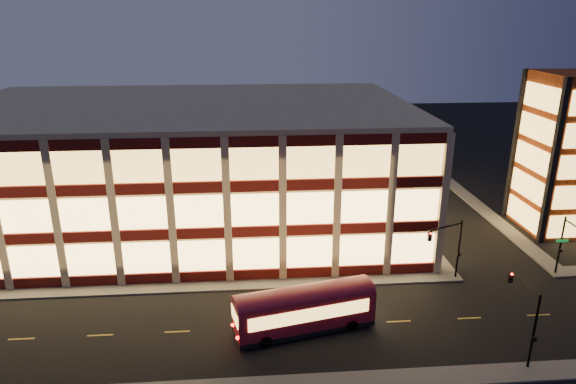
{
  "coord_description": "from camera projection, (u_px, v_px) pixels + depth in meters",
  "views": [
    {
      "loc": [
        4.01,
        -41.48,
        23.96
      ],
      "look_at": [
        7.98,
        8.0,
        6.66
      ],
      "focal_mm": 32.0,
      "sensor_mm": 36.0,
      "label": 1
    }
  ],
  "objects": [
    {
      "name": "sidewalk_office_south",
      "position": [
        176.0,
        287.0,
        47.31
      ],
      "size": [
        54.0,
        2.0,
        0.15
      ],
      "primitive_type": "cube",
      "color": "#514F4C",
      "rests_on": "ground"
    },
    {
      "name": "traffic_signal_right",
      "position": [
        571.0,
        242.0,
        47.22
      ],
      "size": [
        1.2,
        4.37,
        6.0
      ],
      "color": "black",
      "rests_on": "ground"
    },
    {
      "name": "traffic_signal_near",
      "position": [
        525.0,
        307.0,
        36.66
      ],
      "size": [
        0.32,
        4.45,
        6.0
      ],
      "color": "black",
      "rests_on": "ground"
    },
    {
      "name": "ground",
      "position": [
        208.0,
        292.0,
        46.62
      ],
      "size": [
        200.0,
        200.0,
        0.0
      ],
      "primitive_type": "plane",
      "color": "black",
      "rests_on": "ground"
    },
    {
      "name": "office_building",
      "position": [
        189.0,
        165.0,
        59.94
      ],
      "size": [
        50.45,
        30.45,
        14.5
      ],
      "color": "tan",
      "rests_on": "ground"
    },
    {
      "name": "traffic_signal_far",
      "position": [
        449.0,
        242.0,
        47.17
      ],
      "size": [
        3.79,
        1.87,
        6.0
      ],
      "color": "black",
      "rests_on": "ground"
    },
    {
      "name": "stair_tower",
      "position": [
        567.0,
        154.0,
        57.93
      ],
      "size": [
        8.6,
        8.6,
        18.0
      ],
      "color": "#8C3814",
      "rests_on": "ground"
    },
    {
      "name": "sidewalk_tower_west",
      "position": [
        486.0,
        212.0,
        65.17
      ],
      "size": [
        2.0,
        30.0,
        0.15
      ],
      "primitive_type": "cube",
      "color": "#514F4C",
      "rests_on": "ground"
    },
    {
      "name": "trolley_bus",
      "position": [
        304.0,
        307.0,
        40.4
      ],
      "size": [
        11.45,
        5.21,
        3.76
      ],
      "rotation": [
        0.0,
        0.0,
        0.23
      ],
      "color": "maroon",
      "rests_on": "ground"
    },
    {
      "name": "sidewalk_office_east",
      "position": [
        401.0,
        215.0,
        64.34
      ],
      "size": [
        2.0,
        30.0,
        0.15
      ],
      "primitive_type": "cube",
      "color": "#514F4C",
      "rests_on": "ground"
    }
  ]
}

